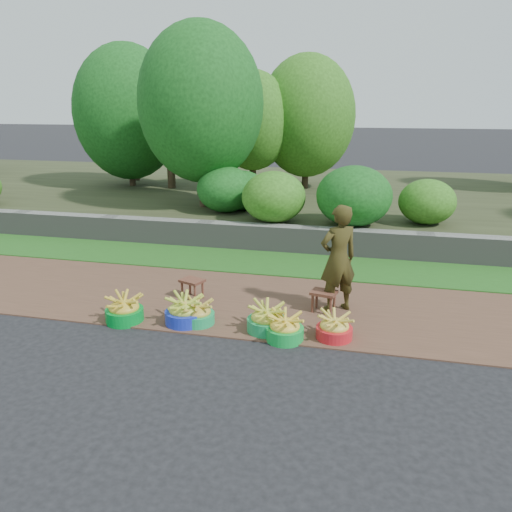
% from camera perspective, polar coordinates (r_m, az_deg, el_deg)
% --- Properties ---
extents(ground_plane, '(120.00, 120.00, 0.00)m').
position_cam_1_polar(ground_plane, '(6.50, 1.48, -9.93)').
color(ground_plane, black).
rests_on(ground_plane, ground).
extents(dirt_shoulder, '(80.00, 2.50, 0.02)m').
position_cam_1_polar(dirt_shoulder, '(7.61, 3.40, -5.68)').
color(dirt_shoulder, brown).
rests_on(dirt_shoulder, ground).
extents(grass_verge, '(80.00, 1.50, 0.04)m').
position_cam_1_polar(grass_verge, '(9.46, 5.47, -1.04)').
color(grass_verge, '#245E1B').
rests_on(grass_verge, ground).
extents(retaining_wall, '(80.00, 0.35, 0.55)m').
position_cam_1_polar(retaining_wall, '(10.20, 6.17, 1.77)').
color(retaining_wall, slate).
rests_on(retaining_wall, ground).
extents(earth_bank, '(80.00, 10.00, 0.50)m').
position_cam_1_polar(earth_bank, '(14.96, 8.54, 6.50)').
color(earth_bank, '#333A20').
rests_on(earth_bank, ground).
extents(vegetation, '(34.66, 7.91, 4.27)m').
position_cam_1_polar(vegetation, '(14.31, -6.06, 15.24)').
color(vegetation, '#352919').
rests_on(vegetation, earth_bank).
extents(basin_a, '(0.53, 0.53, 0.39)m').
position_cam_1_polar(basin_a, '(7.27, -14.82, -5.97)').
color(basin_a, '#008627').
rests_on(basin_a, ground).
extents(basin_b, '(0.55, 0.55, 0.41)m').
position_cam_1_polar(basin_b, '(7.02, -8.14, -6.31)').
color(basin_b, '#1A2EB9').
rests_on(basin_b, ground).
extents(basin_c, '(0.48, 0.48, 0.35)m').
position_cam_1_polar(basin_c, '(6.99, -6.72, -6.57)').
color(basin_c, '#199B55').
rests_on(basin_c, ground).
extents(basin_d, '(0.53, 0.53, 0.40)m').
position_cam_1_polar(basin_d, '(6.73, 1.23, -7.27)').
color(basin_d, '#1B8F4B').
rests_on(basin_d, ground).
extents(basin_e, '(0.49, 0.49, 0.37)m').
position_cam_1_polar(basin_e, '(6.52, 3.31, -8.24)').
color(basin_e, green).
rests_on(basin_e, ground).
extents(basin_f, '(0.48, 0.48, 0.35)m').
position_cam_1_polar(basin_f, '(6.61, 8.94, -8.13)').
color(basin_f, red).
rests_on(basin_f, ground).
extents(stool_left, '(0.42, 0.37, 0.31)m').
position_cam_1_polar(stool_left, '(7.84, -7.31, -3.11)').
color(stool_left, brown).
rests_on(stool_left, dirt_shoulder).
extents(stool_right, '(0.41, 0.34, 0.32)m').
position_cam_1_polar(stool_right, '(7.34, 7.75, -4.49)').
color(stool_right, brown).
rests_on(stool_right, dirt_shoulder).
extents(vendor_woman, '(0.69, 0.63, 1.58)m').
position_cam_1_polar(vendor_woman, '(7.26, 9.39, -0.30)').
color(vendor_woman, black).
rests_on(vendor_woman, dirt_shoulder).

